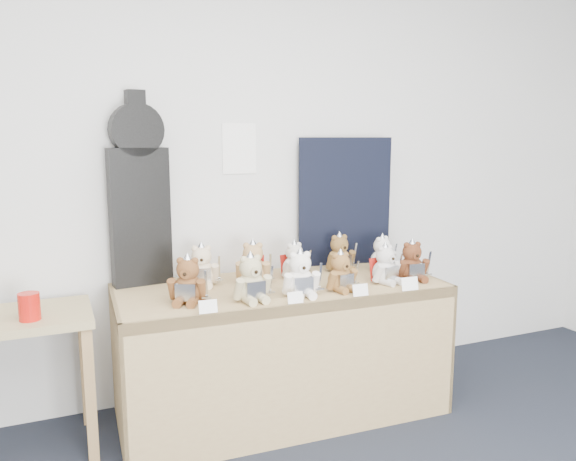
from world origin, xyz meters
name	(u,v)px	position (x,y,z in m)	size (l,w,h in m)	color
room_shell	(239,149)	(0.17, 2.49, 1.51)	(6.00, 6.00, 6.00)	white
display_table	(286,316)	(0.26, 2.00, 0.60)	(1.85, 0.83, 0.76)	#9B7C4F
guitar_case	(139,192)	(-0.45, 2.40, 1.28)	(0.33, 0.13, 1.07)	black
navy_board	(345,202)	(0.84, 2.40, 1.17)	(0.61, 0.02, 0.82)	black
red_cup	(29,307)	(-1.02, 2.06, 0.79)	(0.10, 0.10, 0.13)	red
teddy_front_far_left	(188,282)	(-0.29, 1.94, 0.87)	(0.21, 0.21, 0.27)	brown
teddy_front_left	(251,280)	(0.01, 1.85, 0.87)	(0.22, 0.19, 0.27)	tan
teddy_front_centre	(301,276)	(0.27, 1.83, 0.87)	(0.22, 0.19, 0.27)	white
teddy_front_right	(341,273)	(0.52, 1.84, 0.85)	(0.20, 0.17, 0.24)	brown
teddy_front_far_right	(385,266)	(0.82, 1.88, 0.86)	(0.21, 0.19, 0.25)	silver
teddy_front_end	(412,263)	(1.00, 1.88, 0.86)	(0.21, 0.18, 0.26)	#58311E
teddy_back_left	(202,267)	(-0.15, 2.23, 0.86)	(0.21, 0.20, 0.26)	beige
teddy_back_centre_left	(253,265)	(0.13, 2.17, 0.87)	(0.22, 0.21, 0.27)	tan
teddy_back_centre_right	(295,262)	(0.40, 2.19, 0.85)	(0.20, 0.18, 0.24)	silver
teddy_back_right	(340,254)	(0.72, 2.24, 0.86)	(0.21, 0.18, 0.26)	brown
teddy_back_end	(383,255)	(0.97, 2.14, 0.86)	(0.21, 0.19, 0.25)	white
entry_card_a	(208,307)	(-0.25, 1.73, 0.79)	(0.09, 0.00, 0.06)	white
entry_card_b	(295,298)	(0.19, 1.72, 0.79)	(0.08, 0.00, 0.06)	white
entry_card_c	(360,290)	(0.56, 1.70, 0.79)	(0.09, 0.00, 0.06)	white
entry_card_d	(410,284)	(0.86, 1.69, 0.80)	(0.10, 0.00, 0.07)	white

